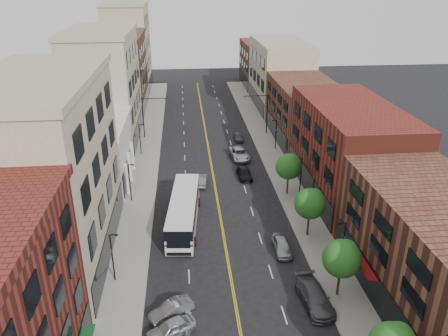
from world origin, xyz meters
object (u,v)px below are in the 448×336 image
object	(u,v)px
car_lane_behind	(202,180)
car_lane_a	(244,173)
car_angle_a	(171,329)
car_lane_c	(238,137)
car_lane_b	(239,154)
car_angle_b	(171,310)
car_parked_mid	(315,297)
city_bus	(184,209)
car_parked_far	(282,246)

from	to	relation	value
car_lane_behind	car_lane_a	size ratio (longest dim) A/B	0.86
car_angle_a	car_lane_c	distance (m)	45.83
car_lane_behind	car_lane_b	bearing A→B (deg)	-119.90
car_angle_b	car_lane_c	bearing A→B (deg)	133.94
car_lane_c	car_angle_b	bearing A→B (deg)	-104.16
car_angle_a	car_parked_mid	bearing A→B (deg)	74.46
car_angle_b	car_lane_a	distance (m)	28.74
car_angle_a	car_lane_b	size ratio (longest dim) A/B	0.72
car_angle_a	car_parked_mid	world-z (taller)	car_parked_mid
city_bus	car_lane_c	size ratio (longest dim) A/B	3.62
car_lane_a	car_parked_far	bearing A→B (deg)	-87.64
car_angle_a	car_lane_a	world-z (taller)	car_angle_a
car_angle_a	car_lane_behind	world-z (taller)	car_angle_a
car_angle_b	car_lane_b	size ratio (longest dim) A/B	0.68
car_angle_b	car_lane_a	xyz separation A→B (m)	(10.00, 26.94, 0.01)
car_lane_a	car_lane_c	size ratio (longest dim) A/B	1.21
car_angle_b	car_lane_behind	bearing A→B (deg)	140.08
car_lane_b	city_bus	bearing A→B (deg)	-120.45
car_parked_far	car_lane_c	size ratio (longest dim) A/B	1.13
car_parked_far	car_lane_a	world-z (taller)	car_parked_far
car_lane_b	car_lane_c	xyz separation A→B (m)	(0.90, 8.24, -0.16)
car_angle_b	car_parked_far	xyz separation A→B (m)	(11.40, 8.38, 0.07)
car_lane_b	car_angle_a	bearing A→B (deg)	-111.20
city_bus	car_angle_a	distance (m)	17.16
car_lane_behind	car_lane_a	bearing A→B (deg)	-158.01
car_parked_mid	car_lane_behind	size ratio (longest dim) A/B	1.43
city_bus	car_angle_a	xyz separation A→B (m)	(-1.27, -17.06, -1.29)
car_lane_c	car_parked_far	bearing A→B (deg)	-88.92
car_lane_behind	car_lane_c	bearing A→B (deg)	-107.08
car_angle_b	car_lane_c	xyz separation A→B (m)	(11.10, 42.22, -0.01)
car_lane_a	car_lane_b	size ratio (longest dim) A/B	0.79
city_bus	car_parked_mid	xyz separation A→B (m)	(11.25, -14.63, -1.18)
car_parked_mid	car_lane_c	xyz separation A→B (m)	(-1.42, 42.03, -0.17)
car_parked_far	car_lane_a	distance (m)	18.61
car_angle_a	car_angle_b	xyz separation A→B (m)	(0.00, 2.24, -0.05)
car_angle_b	car_lane_c	world-z (taller)	car_angle_b
car_angle_b	car_lane_a	world-z (taller)	car_lane_a
car_angle_a	car_lane_behind	xyz separation A→B (m)	(3.80, 27.42, -0.05)
car_lane_b	car_lane_c	bearing A→B (deg)	78.28
car_lane_c	car_parked_mid	bearing A→B (deg)	-87.49
city_bus	car_lane_a	xyz separation A→B (m)	(8.73, 12.12, -1.33)
car_lane_b	car_parked_mid	bearing A→B (deg)	-91.54
car_angle_b	car_parked_far	world-z (taller)	car_parked_far
car_angle_b	city_bus	bearing A→B (deg)	143.76
car_angle_a	car_parked_far	bearing A→B (deg)	106.46
car_parked_far	car_lane_b	xyz separation A→B (m)	(-1.20, 25.60, 0.08)
car_parked_mid	car_lane_c	world-z (taller)	car_parked_mid
car_lane_behind	car_angle_a	bearing A→B (deg)	88.21
city_bus	car_angle_b	bearing A→B (deg)	-89.63
city_bus	car_lane_behind	world-z (taller)	city_bus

